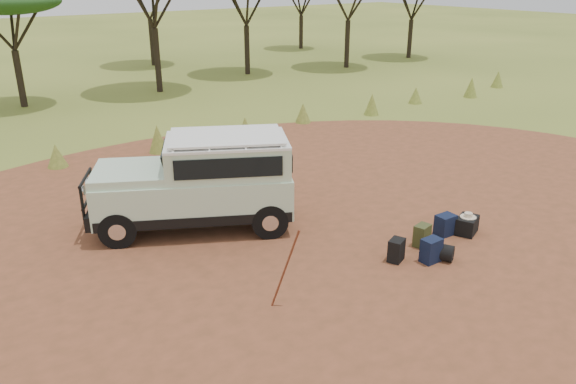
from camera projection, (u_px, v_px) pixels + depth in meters
ground at (338, 260)px, 11.26m from camera, size 140.00×140.00×0.00m
dirt_clearing at (338, 260)px, 11.26m from camera, size 23.00×23.00×0.01m
grass_fringe at (163, 141)px, 17.71m from camera, size 36.60×1.60×0.90m
safari_vehicle at (200, 184)px, 12.34m from camera, size 4.63×3.53×2.13m
walking_staff at (285, 269)px, 9.44m from camera, size 0.41×0.35×1.47m
backpack_black at (396, 250)px, 11.14m from camera, size 0.42×0.37×0.47m
backpack_navy at (431, 250)px, 11.10m from camera, size 0.39×0.28×0.50m
backpack_olive at (422, 236)px, 11.75m from camera, size 0.39×0.32×0.48m
duffel_navy at (445, 225)px, 12.25m from camera, size 0.42×0.32×0.47m
hard_case at (467, 225)px, 12.33m from camera, size 0.65×0.57×0.39m
stuff_sack at (445, 253)px, 11.19m from camera, size 0.46×0.46×0.34m
safari_hat at (468, 216)px, 12.25m from camera, size 0.35×0.35×0.10m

